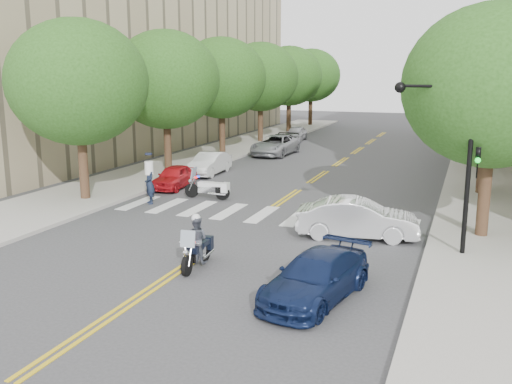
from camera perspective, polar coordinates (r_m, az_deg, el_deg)
The scene contains 27 objects.
ground at distance 18.89m, azimuth -6.24°, elevation -6.83°, with size 140.00×140.00×0.00m, color #38383A.
sidewalk_left at distance 42.25m, azimuth -4.23°, elevation 3.84°, with size 5.00×60.00×0.15m, color #9E9991.
sidewalk_right at distance 38.38m, azimuth 22.46°, elevation 2.12°, with size 5.00×60.00×0.15m, color #9E9991.
building_left at distance 54.40m, azimuth -19.28°, elevation 17.66°, with size 26.00×44.00×24.00m, color tan.
tree_l_0 at distance 27.72m, azimuth -17.36°, elevation 10.41°, with size 6.40×6.40×8.45m.
tree_l_1 at distance 34.39m, azimuth -9.03°, elevation 11.02°, with size 6.40×6.40×8.45m.
tree_l_2 at distance 41.53m, azimuth -3.46°, elevation 11.30°, with size 6.40×6.40×8.45m.
tree_l_3 at distance 48.94m, azimuth 0.46°, elevation 11.44°, with size 6.40×6.40×8.45m.
tree_l_4 at distance 56.51m, azimuth 3.33°, elevation 11.50°, with size 6.40×6.40×8.45m.
tree_l_5 at distance 64.18m, azimuth 5.53°, elevation 11.53°, with size 6.40×6.40×8.45m.
tree_r_0 at distance 21.90m, azimuth 22.67°, elevation 9.74°, with size 6.40×6.40×8.45m.
tree_r_1 at distance 29.89m, azimuth 22.28°, elevation 10.15°, with size 6.40×6.40×8.45m.
tree_r_2 at distance 37.89m, azimuth 22.06°, elevation 10.39°, with size 6.40×6.40×8.45m.
tree_r_3 at distance 45.89m, azimuth 21.91°, elevation 10.54°, with size 6.40×6.40×8.45m.
tree_r_4 at distance 53.89m, azimuth 21.81°, elevation 10.65°, with size 6.40×6.40×8.45m.
tree_r_5 at distance 61.89m, azimuth 21.73°, elevation 10.73°, with size 6.40×6.40×8.45m.
traffic_signal_pole at distance 19.53m, azimuth 19.25°, elevation 4.41°, with size 2.82×0.42×6.00m.
motorcycle_police at distance 18.07m, azimuth -5.91°, elevation -5.11°, with size 0.76×2.15×1.74m.
motorcycle_parked at distance 27.57m, azimuth -4.54°, elevation 0.37°, with size 2.33×0.53×1.50m.
officer_standing at distance 26.87m, azimuth -10.59°, elevation 0.85°, with size 0.70×0.46×1.92m, color #171F33.
convertible at distance 21.40m, azimuth 10.12°, elevation -2.63°, with size 1.55×4.45×1.47m, color white.
sedan_blue at distance 15.63m, azimuth 6.03°, elevation -8.48°, with size 1.76×4.32×1.25m, color #0F1B3F.
parked_car_a at distance 30.33m, azimuth -8.18°, elevation 1.51°, with size 1.42×3.54×1.21m, color red.
parked_car_b at distance 34.10m, azimuth -4.68°, elevation 2.85°, with size 1.39×3.98×1.31m, color white.
parked_car_c at distance 41.96m, azimuth 1.94°, elevation 4.70°, with size 2.39×5.18×1.44m, color #93949A.
parked_car_d at distance 42.89m, azimuth 2.41°, elevation 4.82°, with size 1.93×4.74×1.38m, color black.
parked_car_e at distance 50.63m, azimuth 4.03°, elevation 5.86°, with size 1.53×3.81×1.30m, color #9B9BA0.
Camera 1 is at (8.21, -15.88, 6.10)m, focal length 40.00 mm.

